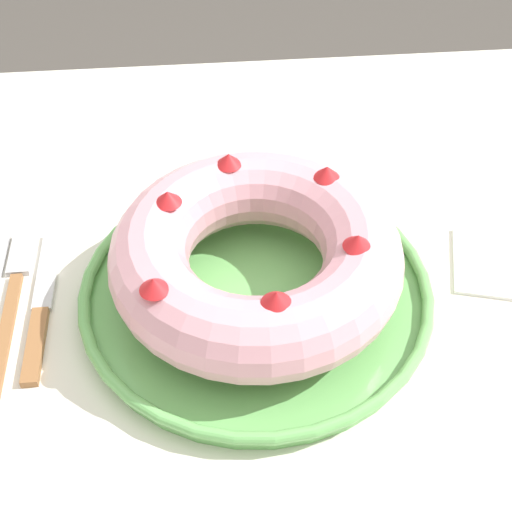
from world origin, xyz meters
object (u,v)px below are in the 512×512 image
serving_dish (256,292)px  cake_knife (41,313)px  bundt_cake (256,256)px  fork (13,296)px

serving_dish → cake_knife: bearing=-179.8°
bundt_cake → cake_knife: size_ratio=1.40×
fork → cake_knife: bearing=-44.3°
serving_dish → bundt_cake: (-0.00, 0.00, 0.05)m
fork → cake_knife: size_ratio=1.07×
fork → bundt_cake: bearing=-10.6°
bundt_cake → cake_knife: (-0.21, -0.00, -0.06)m
bundt_cake → cake_knife: 0.22m
bundt_cake → fork: 0.25m
bundt_cake → fork: bundt_cake is taller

